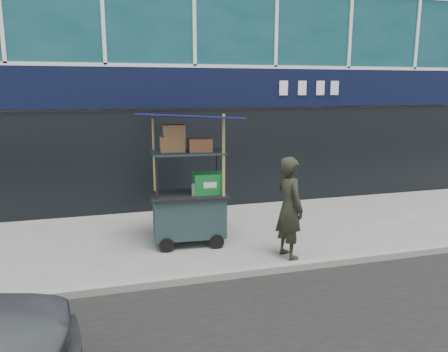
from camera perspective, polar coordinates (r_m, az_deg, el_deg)
name	(u,v)px	position (r m, az deg, el deg)	size (l,w,h in m)	color
ground	(248,270)	(7.27, 3.10, -12.15)	(80.00, 80.00, 0.00)	slate
curb	(252,271)	(7.07, 3.64, -12.32)	(80.00, 0.18, 0.12)	gray
vendor_cart	(190,198)	(8.19, -4.51, -2.91)	(1.94, 1.43, 2.51)	#192B2B
vendor_man	(289,208)	(7.58, 8.52, -4.11)	(0.65, 0.43, 1.78)	black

